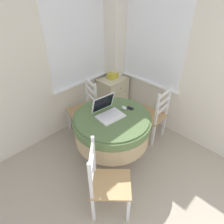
{
  "coord_description": "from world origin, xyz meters",
  "views": [
    {
      "loc": [
        -0.87,
        0.77,
        2.34
      ],
      "look_at": [
        0.79,
        2.41,
        0.69
      ],
      "focal_mm": 32.0,
      "sensor_mm": 36.0,
      "label": 1
    }
  ],
  "objects": [
    {
      "name": "round_dining_table",
      "position": [
        0.64,
        2.26,
        0.59
      ],
      "size": [
        1.05,
        1.05,
        0.77
      ],
      "color": "#4C3D2D",
      "rests_on": "ground_plane"
    },
    {
      "name": "dining_chair_near_back_window",
      "position": [
        0.76,
        3.03,
        0.45
      ],
      "size": [
        0.52,
        0.49,
        0.96
      ],
      "color": "tan",
      "rests_on": "ground_plane"
    },
    {
      "name": "dining_chair_near_right_window",
      "position": [
        1.43,
        2.12,
        0.45
      ],
      "size": [
        0.42,
        0.46,
        0.96
      ],
      "color": "tan",
      "rests_on": "ground_plane"
    },
    {
      "name": "computer_mouse",
      "position": [
        0.88,
        2.26,
        0.79
      ],
      "size": [
        0.05,
        0.08,
        0.04
      ],
      "color": "white",
      "rests_on": "round_dining_table"
    },
    {
      "name": "cell_phone",
      "position": [
        0.95,
        2.21,
        0.77
      ],
      "size": [
        0.07,
        0.11,
        0.01
      ],
      "color": "black",
      "rests_on": "round_dining_table"
    },
    {
      "name": "dining_chair_camera_near",
      "position": [
        0.04,
        1.75,
        0.45
      ],
      "size": [
        0.58,
        0.59,
        0.96
      ],
      "color": "tan",
      "rests_on": "ground_plane"
    },
    {
      "name": "corner_cabinet",
      "position": [
        1.54,
        3.12,
        0.36
      ],
      "size": [
        0.53,
        0.42,
        0.72
      ],
      "color": "beige",
      "rests_on": "ground_plane"
    },
    {
      "name": "storage_box",
      "position": [
        1.54,
        3.13,
        0.77
      ],
      "size": [
        0.18,
        0.12,
        0.11
      ],
      "color": "gold",
      "rests_on": "corner_cabinet"
    },
    {
      "name": "corner_room_shell",
      "position": [
        1.06,
        2.11,
        1.28
      ],
      "size": [
        4.09,
        5.22,
        2.55
      ],
      "color": "silver",
      "rests_on": "ground_plane"
    },
    {
      "name": "laptop",
      "position": [
        0.62,
        2.32,
        0.82
      ],
      "size": [
        0.38,
        0.36,
        0.26
      ],
      "color": "white",
      "rests_on": "round_dining_table"
    }
  ]
}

